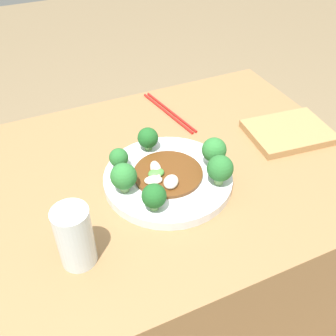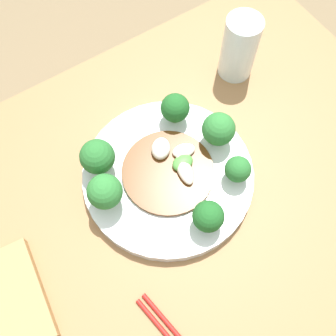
{
  "view_description": "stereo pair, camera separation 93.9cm",
  "coord_description": "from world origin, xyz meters",
  "px_view_note": "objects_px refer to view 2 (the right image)",
  "views": [
    {
      "loc": [
        0.29,
        0.66,
        1.39
      ],
      "look_at": [
        0.01,
        0.05,
        0.82
      ],
      "focal_mm": 42.0,
      "sensor_mm": 36.0,
      "label": 1
    },
    {
      "loc": [
        -0.14,
        -0.18,
        1.41
      ],
      "look_at": [
        0.01,
        0.05,
        0.82
      ],
      "focal_mm": 42.0,
      "sensor_mm": 36.0,
      "label": 2
    }
  ],
  "objects_px": {
    "broccoli_west": "(105,192)",
    "broccoli_southeast": "(238,169)",
    "broccoli_south": "(208,217)",
    "stirfry_center": "(170,167)",
    "drinking_glass": "(239,48)",
    "broccoli_northwest": "(97,157)",
    "plate": "(168,176)",
    "broccoli_east": "(219,129)",
    "broccoli_northeast": "(175,108)"
  },
  "relations": [
    {
      "from": "plate",
      "to": "broccoli_east",
      "type": "xyz_separation_m",
      "value": [
        0.11,
        0.01,
        0.05
      ]
    },
    {
      "from": "plate",
      "to": "drinking_glass",
      "type": "bearing_deg",
      "value": 27.74
    },
    {
      "from": "broccoli_south",
      "to": "broccoli_west",
      "type": "height_order",
      "value": "broccoli_west"
    },
    {
      "from": "broccoli_southeast",
      "to": "drinking_glass",
      "type": "xyz_separation_m",
      "value": [
        0.15,
        0.19,
        0.01
      ]
    },
    {
      "from": "broccoli_northeast",
      "to": "broccoli_west",
      "type": "relative_size",
      "value": 0.85
    },
    {
      "from": "broccoli_northeast",
      "to": "broccoli_east",
      "type": "height_order",
      "value": "broccoli_east"
    },
    {
      "from": "broccoli_south",
      "to": "broccoli_east",
      "type": "bearing_deg",
      "value": 48.24
    },
    {
      "from": "drinking_glass",
      "to": "plate",
      "type": "bearing_deg",
      "value": -152.26
    },
    {
      "from": "drinking_glass",
      "to": "broccoli_southeast",
      "type": "bearing_deg",
      "value": -127.46
    },
    {
      "from": "plate",
      "to": "broccoli_southeast",
      "type": "distance_m",
      "value": 0.12
    },
    {
      "from": "broccoli_west",
      "to": "broccoli_southeast",
      "type": "distance_m",
      "value": 0.22
    },
    {
      "from": "plate",
      "to": "broccoli_northwest",
      "type": "distance_m",
      "value": 0.13
    },
    {
      "from": "broccoli_northeast",
      "to": "drinking_glass",
      "type": "bearing_deg",
      "value": 13.95
    },
    {
      "from": "plate",
      "to": "drinking_glass",
      "type": "xyz_separation_m",
      "value": [
        0.24,
        0.13,
        0.05
      ]
    },
    {
      "from": "plate",
      "to": "stirfry_center",
      "type": "bearing_deg",
      "value": 27.41
    },
    {
      "from": "broccoli_south",
      "to": "stirfry_center",
      "type": "xyz_separation_m",
      "value": [
        0.0,
        0.11,
        -0.03
      ]
    },
    {
      "from": "plate",
      "to": "drinking_glass",
      "type": "distance_m",
      "value": 0.28
    },
    {
      "from": "broccoli_east",
      "to": "stirfry_center",
      "type": "height_order",
      "value": "broccoli_east"
    },
    {
      "from": "broccoli_northwest",
      "to": "broccoli_west",
      "type": "bearing_deg",
      "value": -107.91
    },
    {
      "from": "stirfry_center",
      "to": "drinking_glass",
      "type": "relative_size",
      "value": 1.22
    },
    {
      "from": "broccoli_northwest",
      "to": "broccoli_west",
      "type": "height_order",
      "value": "same"
    },
    {
      "from": "broccoli_northeast",
      "to": "broccoli_east",
      "type": "xyz_separation_m",
      "value": [
        0.04,
        -0.08,
        0.0
      ]
    },
    {
      "from": "broccoli_northeast",
      "to": "broccoli_south",
      "type": "height_order",
      "value": "broccoli_northeast"
    },
    {
      "from": "broccoli_east",
      "to": "drinking_glass",
      "type": "height_order",
      "value": "drinking_glass"
    },
    {
      "from": "broccoli_northwest",
      "to": "broccoli_west",
      "type": "relative_size",
      "value": 0.99
    },
    {
      "from": "drinking_glass",
      "to": "broccoli_northwest",
      "type": "bearing_deg",
      "value": -170.45
    },
    {
      "from": "plate",
      "to": "broccoli_west",
      "type": "height_order",
      "value": "broccoli_west"
    },
    {
      "from": "broccoli_northwest",
      "to": "drinking_glass",
      "type": "height_order",
      "value": "drinking_glass"
    },
    {
      "from": "broccoli_northeast",
      "to": "broccoli_southeast",
      "type": "xyz_separation_m",
      "value": [
        0.02,
        -0.15,
        -0.0
      ]
    },
    {
      "from": "plate",
      "to": "broccoli_northeast",
      "type": "height_order",
      "value": "broccoli_northeast"
    },
    {
      "from": "broccoli_east",
      "to": "broccoli_northeast",
      "type": "bearing_deg",
      "value": 115.28
    },
    {
      "from": "broccoli_south",
      "to": "broccoli_west",
      "type": "bearing_deg",
      "value": 134.03
    },
    {
      "from": "broccoli_south",
      "to": "broccoli_east",
      "type": "height_order",
      "value": "broccoli_east"
    },
    {
      "from": "broccoli_east",
      "to": "broccoli_south",
      "type": "bearing_deg",
      "value": -131.76
    },
    {
      "from": "broccoli_northeast",
      "to": "drinking_glass",
      "type": "height_order",
      "value": "drinking_glass"
    },
    {
      "from": "broccoli_east",
      "to": "drinking_glass",
      "type": "relative_size",
      "value": 0.53
    },
    {
      "from": "stirfry_center",
      "to": "broccoli_northeast",
      "type": "bearing_deg",
      "value": 52.3
    },
    {
      "from": "broccoli_south",
      "to": "stirfry_center",
      "type": "relative_size",
      "value": 0.37
    },
    {
      "from": "broccoli_south",
      "to": "broccoli_east",
      "type": "xyz_separation_m",
      "value": [
        0.1,
        0.11,
        0.01
      ]
    },
    {
      "from": "broccoli_northeast",
      "to": "broccoli_east",
      "type": "relative_size",
      "value": 0.9
    },
    {
      "from": "broccoli_northwest",
      "to": "broccoli_west",
      "type": "xyz_separation_m",
      "value": [
        -0.02,
        -0.06,
        0.0
      ]
    },
    {
      "from": "broccoli_northeast",
      "to": "broccoli_west",
      "type": "xyz_separation_m",
      "value": [
        -0.18,
        -0.07,
        0.01
      ]
    },
    {
      "from": "broccoli_northeast",
      "to": "broccoli_south",
      "type": "relative_size",
      "value": 1.04
    },
    {
      "from": "broccoli_northeast",
      "to": "broccoli_east",
      "type": "bearing_deg",
      "value": -64.72
    },
    {
      "from": "plate",
      "to": "broccoli_northwest",
      "type": "xyz_separation_m",
      "value": [
        -0.09,
        0.07,
        0.05
      ]
    },
    {
      "from": "broccoli_west",
      "to": "drinking_glass",
      "type": "xyz_separation_m",
      "value": [
        0.35,
        0.12,
        -0.0
      ]
    },
    {
      "from": "stirfry_center",
      "to": "drinking_glass",
      "type": "height_order",
      "value": "drinking_glass"
    },
    {
      "from": "broccoli_northeast",
      "to": "broccoli_northwest",
      "type": "height_order",
      "value": "broccoli_northwest"
    },
    {
      "from": "broccoli_northwest",
      "to": "broccoli_east",
      "type": "xyz_separation_m",
      "value": [
        0.2,
        -0.06,
        -0.0
      ]
    },
    {
      "from": "plate",
      "to": "broccoli_northeast",
      "type": "bearing_deg",
      "value": 50.5
    }
  ]
}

